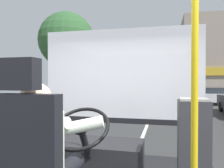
# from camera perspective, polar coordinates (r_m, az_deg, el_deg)

# --- Properties ---
(ground) EXTENTS (18.00, 44.00, 0.06)m
(ground) POSITION_cam_1_polar(r_m,az_deg,el_deg) (10.77, 9.64, -8.92)
(ground) COLOR #383838
(bus_driver) EXTENTS (0.76, 0.61, 0.72)m
(bus_driver) POSITION_cam_1_polar(r_m,az_deg,el_deg) (1.60, -17.81, -16.22)
(bus_driver) COLOR black
(bus_driver) RESTS_ON driver_seat
(steering_console) EXTENTS (1.10, 1.05, 0.86)m
(steering_console) POSITION_cam_1_polar(r_m,az_deg,el_deg) (2.79, -4.17, -18.17)
(steering_console) COLOR black
(steering_console) RESTS_ON bus_floor
(handrail_pole) EXTENTS (0.04, 0.04, 1.92)m
(handrail_pole) POSITION_cam_1_polar(r_m,az_deg,el_deg) (1.51, 20.46, -5.98)
(handrail_pole) COLOR gold
(handrail_pole) RESTS_ON bus_floor
(fare_box) EXTENTS (0.28, 0.26, 0.97)m
(fare_box) POSITION_cam_1_polar(r_m,az_deg,el_deg) (2.29, 20.20, -15.74)
(fare_box) COLOR #333338
(fare_box) RESTS_ON bus_floor
(windshield_panel) EXTENTS (2.50, 0.08, 1.48)m
(windshield_panel) POSITION_cam_1_polar(r_m,az_deg,el_deg) (3.48, 2.15, -0.60)
(windshield_panel) COLOR silver
(street_tree) EXTENTS (2.86, 2.86, 5.31)m
(street_tree) POSITION_cam_1_polar(r_m,az_deg,el_deg) (11.84, -11.61, 10.86)
(street_tree) COLOR #4C3828
(street_tree) RESTS_ON ground
(parked_car_white) EXTENTS (2.02, 3.90, 1.28)m
(parked_car_white) POSITION_cam_1_polar(r_m,az_deg,el_deg) (19.23, 23.94, -2.61)
(parked_car_white) COLOR silver
(parked_car_white) RESTS_ON ground
(parked_car_red) EXTENTS (2.00, 4.01, 1.44)m
(parked_car_red) POSITION_cam_1_polar(r_m,az_deg,el_deg) (24.11, 22.62, -1.71)
(parked_car_red) COLOR maroon
(parked_car_red) RESTS_ON ground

